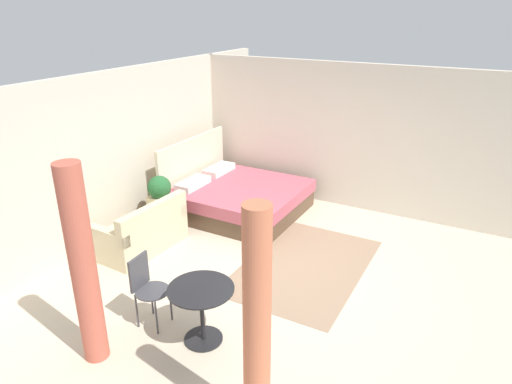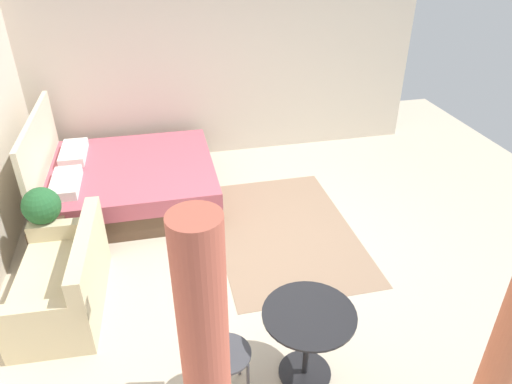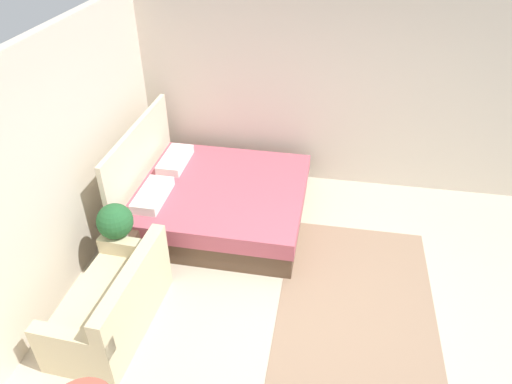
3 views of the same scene
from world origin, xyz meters
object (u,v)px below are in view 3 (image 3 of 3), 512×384
bed (216,200)px  potted_plant (115,222)px  vase (120,221)px  nightstand (124,250)px  couch (113,305)px

bed → potted_plant: bed is taller
potted_plant → vase: 0.28m
nightstand → potted_plant: bearing=-166.0°
couch → nightstand: bearing=16.4°
bed → couch: bearing=163.2°
nightstand → bed: bearing=-37.1°
nightstand → couch: bearing=-163.6°
couch → vase: size_ratio=8.21×
bed → potted_plant: (-1.19, 0.80, 0.44)m
bed → couch: 2.01m
bed → couch: bed is taller
couch → vase: (0.95, 0.28, 0.28)m
vase → bed: bearing=-41.7°
couch → nightstand: couch is taller
potted_plant → bed: bearing=-33.9°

